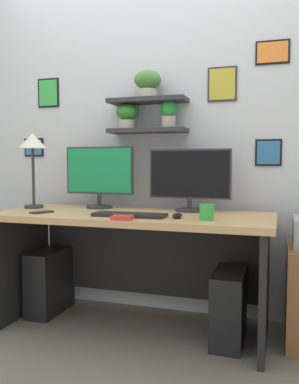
# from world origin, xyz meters

# --- Properties ---
(ground_plane) EXTENTS (8.00, 8.00, 0.00)m
(ground_plane) POSITION_xyz_m (0.00, 0.00, 0.00)
(ground_plane) COLOR #70665B
(back_wall_assembly) EXTENTS (4.40, 0.24, 2.70)m
(back_wall_assembly) POSITION_xyz_m (0.00, 0.44, 1.36)
(back_wall_assembly) COLOR silver
(back_wall_assembly) RESTS_ON ground
(desk) EXTENTS (1.75, 0.68, 0.75)m
(desk) POSITION_xyz_m (0.00, 0.06, 0.54)
(desk) COLOR tan
(desk) RESTS_ON ground
(monitor_left) EXTENTS (0.50, 0.18, 0.43)m
(monitor_left) POSITION_xyz_m (-0.32, 0.22, 0.98)
(monitor_left) COLOR #2D2D33
(monitor_left) RESTS_ON desk
(monitor_right) EXTENTS (0.54, 0.18, 0.41)m
(monitor_right) POSITION_xyz_m (0.32, 0.22, 0.97)
(monitor_right) COLOR #2D2D33
(monitor_right) RESTS_ON desk
(keyboard) EXTENTS (0.44, 0.14, 0.02)m
(keyboard) POSITION_xyz_m (0.04, -0.14, 0.76)
(keyboard) COLOR black
(keyboard) RESTS_ON desk
(computer_mouse) EXTENTS (0.06, 0.09, 0.03)m
(computer_mouse) POSITION_xyz_m (0.33, -0.13, 0.77)
(computer_mouse) COLOR black
(computer_mouse) RESTS_ON desk
(desk_lamp) EXTENTS (0.20, 0.20, 0.52)m
(desk_lamp) POSITION_xyz_m (-0.76, 0.08, 1.18)
(desk_lamp) COLOR #2D2D33
(desk_lamp) RESTS_ON desk
(cell_phone) EXTENTS (0.12, 0.16, 0.01)m
(cell_phone) POSITION_xyz_m (-0.56, -0.15, 0.76)
(cell_phone) COLOR black
(cell_phone) RESTS_ON desk
(coffee_mug) EXTENTS (0.08, 0.08, 0.09)m
(coffee_mug) POSITION_xyz_m (0.50, -0.15, 0.80)
(coffee_mug) COLOR green
(coffee_mug) RESTS_ON desk
(scissors_tray) EXTENTS (0.12, 0.09, 0.02)m
(scissors_tray) POSITION_xyz_m (0.05, -0.28, 0.76)
(scissors_tray) COLOR red
(scissors_tray) RESTS_ON desk
(computer_tower_left) EXTENTS (0.18, 0.40, 0.45)m
(computer_tower_left) POSITION_xyz_m (-0.67, 0.11, 0.22)
(computer_tower_left) COLOR black
(computer_tower_left) RESTS_ON ground
(computer_tower_right) EXTENTS (0.18, 0.40, 0.43)m
(computer_tower_right) POSITION_xyz_m (0.61, -0.00, 0.21)
(computer_tower_right) COLOR black
(computer_tower_right) RESTS_ON ground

